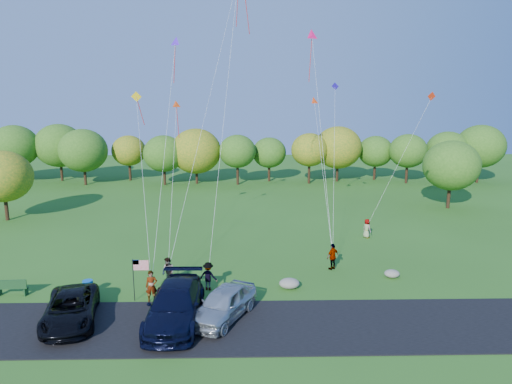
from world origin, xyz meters
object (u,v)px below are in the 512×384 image
at_px(flyer_e, 367,228).
at_px(flyer_a, 151,286).
at_px(trash_barrel, 88,288).
at_px(minivan_dark, 71,308).
at_px(park_bench, 11,287).
at_px(flyer_d, 333,257).
at_px(flyer_c, 208,276).
at_px(minivan_silver, 224,304).
at_px(flyer_b, 168,272).
at_px(minivan_navy, 175,305).

bearing_deg(flyer_e, flyer_a, 94.57).
distance_m(flyer_a, trash_barrel, 4.29).
xyz_separation_m(minivan_dark, trash_barrel, (-0.31, 3.63, -0.38)).
xyz_separation_m(flyer_a, park_bench, (-8.79, 0.94, -0.38)).
xyz_separation_m(flyer_a, flyer_d, (11.78, 4.91, -0.00)).
bearing_deg(park_bench, flyer_a, -8.58).
bearing_deg(trash_barrel, flyer_c, 4.50).
distance_m(flyer_d, flyer_e, 8.58).
bearing_deg(park_bench, flyer_e, 22.03).
bearing_deg(minivan_dark, trash_barrel, 81.77).
bearing_deg(minivan_silver, trash_barrel, -175.29).
xyz_separation_m(flyer_c, park_bench, (-12.04, -0.67, -0.34)).
relative_size(minivan_dark, flyer_b, 3.03).
height_order(minivan_navy, flyer_a, minivan_navy).
bearing_deg(minivan_navy, trash_barrel, 149.00).
distance_m(flyer_a, flyer_e, 20.29).
distance_m(minivan_dark, flyer_e, 24.91).
relative_size(minivan_silver, park_bench, 2.62).
relative_size(minivan_silver, flyer_c, 2.81).
bearing_deg(minivan_navy, minivan_silver, 6.95).
bearing_deg(flyer_b, minivan_navy, -35.90).
relative_size(flyer_b, flyer_d, 0.98).
relative_size(minivan_silver, flyer_e, 3.07).
xyz_separation_m(flyer_a, flyer_b, (0.61, 2.33, -0.02)).
relative_size(minivan_silver, flyer_a, 2.67).
distance_m(minivan_silver, flyer_c, 4.14).
height_order(minivan_dark, flyer_b, flyer_b).
bearing_deg(trash_barrel, minivan_dark, -85.13).
bearing_deg(flyer_e, flyer_c, 96.93).
xyz_separation_m(minivan_silver, flyer_d, (7.37, 7.28, 0.03)).
height_order(flyer_b, trash_barrel, flyer_b).
height_order(minivan_silver, flyer_e, minivan_silver).
distance_m(minivan_silver, trash_barrel, 9.20).
height_order(flyer_a, trash_barrel, flyer_a).
distance_m(minivan_silver, flyer_b, 6.04).
distance_m(flyer_c, trash_barrel, 7.42).
distance_m(minivan_silver, flyer_d, 10.36).
xyz_separation_m(flyer_b, flyer_d, (11.17, 2.58, 0.02)).
bearing_deg(minivan_silver, flyer_e, 77.74).
distance_m(flyer_b, park_bench, 9.50).
bearing_deg(flyer_d, minivan_navy, 0.82).
distance_m(minivan_dark, flyer_c, 8.24).
relative_size(flyer_a, trash_barrel, 2.06).
relative_size(minivan_dark, minivan_silver, 1.11).
relative_size(minivan_dark, park_bench, 2.91).
distance_m(flyer_e, trash_barrel, 23.19).
bearing_deg(minivan_silver, flyer_d, 71.01).
xyz_separation_m(minivan_navy, flyer_c, (1.44, 4.26, -0.12)).
height_order(minivan_silver, flyer_c, flyer_c).
bearing_deg(flyer_b, flyer_a, -64.13).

